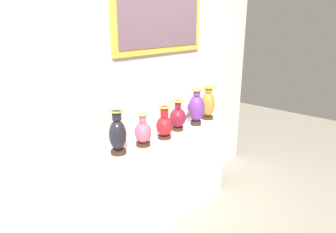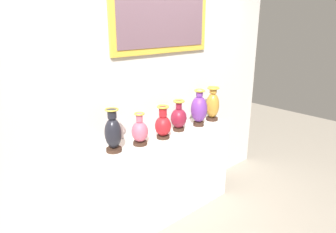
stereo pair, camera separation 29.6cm
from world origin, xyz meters
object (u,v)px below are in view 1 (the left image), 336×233
Objects in this scene: vase_crimson at (164,125)px; vase_ochre at (208,104)px; vase_violet at (196,108)px; vase_burgundy at (178,117)px; vase_rose at (143,133)px; vase_onyx at (118,135)px.

vase_crimson is 0.84× the size of vase_ochre.
vase_violet is 0.26m from vase_ochre.
vase_violet is at bearing -7.81° from vase_burgundy.
vase_burgundy reaches higher than vase_rose.
vase_violet reaches higher than vase_burgundy.
vase_burgundy is (0.80, -0.00, -0.03)m from vase_onyx.
vase_ochre is at bearing -1.04° from vase_burgundy.
vase_crimson is 0.54m from vase_violet.
vase_ochre reaches higher than vase_burgundy.
vase_violet is (0.81, -0.01, 0.06)m from vase_rose.
vase_ochre is (0.53, -0.01, 0.04)m from vase_burgundy.
vase_burgundy is at bearing 3.37° from vase_rose.
vase_onyx is at bearing 179.91° from vase_burgundy.
vase_rose is at bearing -178.83° from vase_ochre.
vase_rose is 0.81m from vase_violet.
vase_ochre reaches higher than vase_crimson.
vase_onyx is 1.00× the size of vase_ochre.
vase_burgundy is 0.84× the size of vase_ochre.
vase_ochre reaches higher than vase_rose.
vase_onyx is 1.07m from vase_violet.
vase_violet is at bearing 1.64° from vase_crimson.
vase_burgundy is at bearing 11.25° from vase_crimson.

